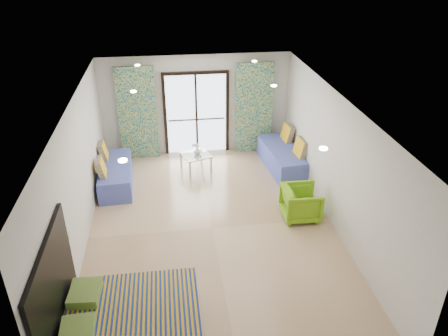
{
  "coord_description": "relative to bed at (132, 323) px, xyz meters",
  "views": [
    {
      "loc": [
        -0.75,
        -7.36,
        5.32
      ],
      "look_at": [
        0.31,
        0.45,
        1.15
      ],
      "focal_mm": 35.0,
      "sensor_mm": 36.0,
      "label": 1
    }
  ],
  "objects": [
    {
      "name": "switch_plate",
      "position": [
        -0.99,
        1.25,
        0.77
      ],
      "size": [
        0.02,
        0.1,
        0.1
      ],
      "primitive_type": "cube",
      "color": "silver",
      "rests_on": "wall_left"
    },
    {
      "name": "armchair",
      "position": [
        3.39,
        2.75,
        0.11
      ],
      "size": [
        0.72,
        0.77,
        0.78
      ],
      "primitive_type": "imported",
      "rotation": [
        0.0,
        0.0,
        1.55
      ],
      "color": "#73AF16",
      "rests_on": "floor"
    },
    {
      "name": "curtain_right",
      "position": [
        3.03,
        6.17,
        0.97
      ],
      "size": [
        1.0,
        0.1,
        2.5
      ],
      "primitive_type": "cube",
      "color": "beige",
      "rests_on": "floor"
    },
    {
      "name": "daybed_left",
      "position": [
        -0.64,
        4.71,
        0.01
      ],
      "size": [
        0.84,
        1.94,
        0.94
      ],
      "rotation": [
        0.0,
        0.0,
        0.05
      ],
      "color": "#4957B0",
      "rests_on": "floor"
    },
    {
      "name": "headboard",
      "position": [
        -0.98,
        0.0,
        0.77
      ],
      "size": [
        0.06,
        2.1,
        1.5
      ],
      "primitive_type": "cube",
      "color": "black",
      "rests_on": "floor"
    },
    {
      "name": "downlight_f",
      "position": [
        2.88,
        5.6,
        2.39
      ],
      "size": [
        0.12,
        0.12,
        0.02
      ],
      "primitive_type": "cylinder",
      "color": "#FFE0B2",
      "rests_on": "ceiling"
    },
    {
      "name": "daybed_right",
      "position": [
        3.59,
        5.03,
        0.02
      ],
      "size": [
        0.96,
        2.07,
        0.99
      ],
      "rotation": [
        0.0,
        0.0,
        0.09
      ],
      "color": "#4957B0",
      "rests_on": "floor"
    },
    {
      "name": "downlight_e",
      "position": [
        0.08,
        5.6,
        2.39
      ],
      "size": [
        0.12,
        0.12,
        0.02
      ],
      "primitive_type": "cylinder",
      "color": "#FFE0B2",
      "rests_on": "ceiling"
    },
    {
      "name": "ceiling",
      "position": [
        1.48,
        2.6,
        2.42
      ],
      "size": [
        5.0,
        7.5,
        0.01
      ],
      "primitive_type": null,
      "color": "silver",
      "rests_on": "ground"
    },
    {
      "name": "wall_right",
      "position": [
        3.98,
        2.6,
        1.07
      ],
      "size": [
        0.01,
        7.5,
        2.7
      ],
      "primitive_type": null,
      "color": "silver",
      "rests_on": "ground"
    },
    {
      "name": "balcony_rail",
      "position": [
        1.48,
        6.33,
        0.67
      ],
      "size": [
        1.52,
        0.03,
        0.04
      ],
      "primitive_type": "cube",
      "color": "#595451",
      "rests_on": "balcony_door"
    },
    {
      "name": "balcony_door",
      "position": [
        1.48,
        6.32,
        0.97
      ],
      "size": [
        1.76,
        0.08,
        2.28
      ],
      "color": "black",
      "rests_on": "floor"
    },
    {
      "name": "wall_back",
      "position": [
        1.48,
        6.35,
        1.07
      ],
      "size": [
        5.0,
        0.01,
        2.7
      ],
      "primitive_type": null,
      "color": "silver",
      "rests_on": "ground"
    },
    {
      "name": "downlight_c",
      "position": [
        0.08,
        3.6,
        2.39
      ],
      "size": [
        0.12,
        0.12,
        0.02
      ],
      "primitive_type": "cylinder",
      "color": "#FFE0B2",
      "rests_on": "ceiling"
    },
    {
      "name": "wall_left",
      "position": [
        -1.02,
        2.6,
        1.07
      ],
      "size": [
        0.01,
        7.5,
        2.7
      ],
      "primitive_type": null,
      "color": "silver",
      "rests_on": "ground"
    },
    {
      "name": "floor",
      "position": [
        1.48,
        2.6,
        -0.28
      ],
      "size": [
        5.0,
        7.5,
        0.01
      ],
      "primitive_type": null,
      "color": "#9F805F",
      "rests_on": "ground"
    },
    {
      "name": "vase",
      "position": [
        1.4,
        5.21,
        0.25
      ],
      "size": [
        0.21,
        0.22,
        0.19
      ],
      "primitive_type": "imported",
      "rotation": [
        0.0,
        0.0,
        0.14
      ],
      "color": "white",
      "rests_on": "coffee_table"
    },
    {
      "name": "downlight_a",
      "position": [
        0.08,
        0.6,
        2.39
      ],
      "size": [
        0.12,
        0.12,
        0.02
      ],
      "primitive_type": "cylinder",
      "color": "#FFE0B2",
      "rests_on": "ceiling"
    },
    {
      "name": "coffee_table",
      "position": [
        1.35,
        5.21,
        0.11
      ],
      "size": [
        0.86,
        0.86,
        0.77
      ],
      "rotation": [
        0.0,
        0.0,
        0.35
      ],
      "color": "silver",
      "rests_on": "floor"
    },
    {
      "name": "downlight_b",
      "position": [
        2.88,
        0.6,
        2.39
      ],
      "size": [
        0.12,
        0.12,
        0.02
      ],
      "primitive_type": "cylinder",
      "color": "#FFE0B2",
      "rests_on": "ceiling"
    },
    {
      "name": "downlight_d",
      "position": [
        2.88,
        3.6,
        2.39
      ],
      "size": [
        0.12,
        0.12,
        0.02
      ],
      "primitive_type": "cylinder",
      "color": "#FFE0B2",
      "rests_on": "ceiling"
    },
    {
      "name": "curtain_left",
      "position": [
        -0.07,
        6.17,
        0.97
      ],
      "size": [
        1.0,
        0.1,
        2.5
      ],
      "primitive_type": "cube",
      "color": "beige",
      "rests_on": "floor"
    },
    {
      "name": "wall_front",
      "position": [
        1.48,
        -1.15,
        1.07
      ],
      "size": [
        5.0,
        0.01,
        2.7
      ],
      "primitive_type": null,
      "color": "silver",
      "rests_on": "ground"
    },
    {
      "name": "bed",
      "position": [
        0.0,
        0.0,
        0.0
      ],
      "size": [
        1.97,
        1.6,
        0.68
      ],
      "color": "silver",
      "rests_on": "floor"
    }
  ]
}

